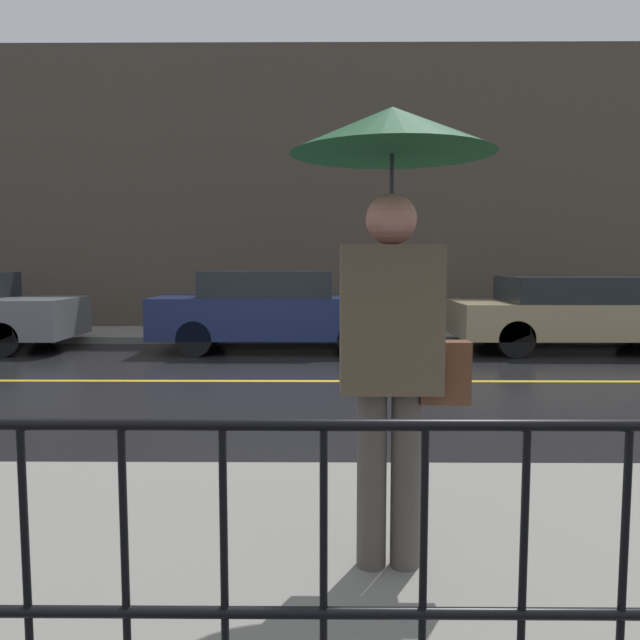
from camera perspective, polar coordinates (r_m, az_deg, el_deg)
ground_plane at (r=8.66m, az=-5.43°, el=-5.59°), size 80.00×80.00×0.00m
sidewalk_near at (r=3.52m, az=-15.14°, el=-21.27°), size 28.00×3.05×0.14m
sidewalk_far at (r=13.56m, az=-3.28°, el=-1.33°), size 28.00×2.16×0.14m
lane_marking at (r=8.66m, az=-5.43°, el=-5.56°), size 25.20×0.12×0.01m
building_storefront at (r=14.79m, az=-3.03°, el=11.71°), size 28.00×0.30×6.57m
railing_foreground at (r=2.14m, az=-25.33°, el=-18.68°), size 12.00×0.04×1.05m
pedestrian at (r=2.99m, az=6.65°, el=8.24°), size 0.96×0.96×2.22m
car_navy at (r=11.53m, az=-4.09°, el=0.93°), size 4.49×1.73×1.48m
car_tan at (r=12.40m, az=22.49°, el=0.64°), size 4.58×1.87×1.37m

